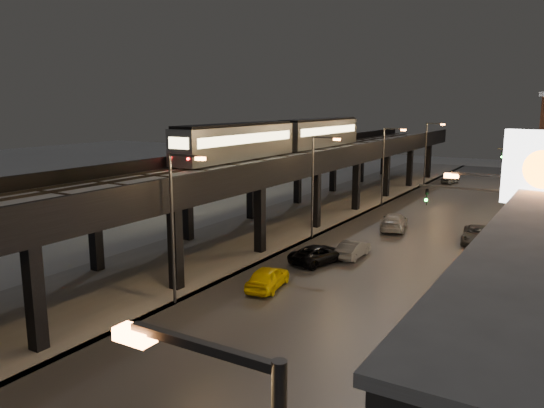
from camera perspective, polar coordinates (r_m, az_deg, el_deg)
The scene contains 22 objects.
road_surface at distance 47.73m, azimuth 15.33°, elevation -3.80°, with size 17.00×120.00×0.06m, color #46474D.
under_viaduct_pavement at distance 52.82m, azimuth 1.12°, elevation -2.01°, with size 11.00×120.00×0.06m, color #9FA1A8.
elevated_viaduct at distance 49.18m, azimuth -0.70°, elevation 3.64°, with size 9.00×100.00×6.30m.
viaduct_trackbed at distance 49.20m, azimuth -0.63°, elevation 4.55°, with size 8.40×100.00×0.32m.
viaduct_parapet_streetside at distance 47.04m, azimuth 3.93°, elevation 4.80°, with size 0.30×100.00×1.10m, color black.
viaduct_parapet_far at distance 51.58m, azimuth -4.74°, elevation 5.32°, with size 0.30×100.00×1.10m, color black.
streetlight_left_1 at distance 30.98m, azimuth -10.33°, elevation -1.53°, with size 2.57×0.28×9.00m.
streetlight_right_1 at distance 23.74m, azimuth 22.77°, elevation -6.02°, with size 2.56×0.28×9.00m.
streetlight_left_2 at distance 45.81m, azimuth 4.69°, elevation 2.59°, with size 2.57×0.28×9.00m.
streetlight_right_2 at distance 41.26m, azimuth 26.54°, elevation 0.57°, with size 2.56×0.28×9.00m.
streetlight_left_3 at distance 62.33m, azimuth 12.11°, elevation 4.57°, with size 2.57×0.28×9.00m.
streetlight_left_4 at distance 79.50m, azimuth 16.39°, elevation 5.68°, with size 2.57×0.28×9.00m.
traffic_light_rig_a at distance 32.68m, azimuth 23.51°, elevation -2.94°, with size 6.10×0.34×7.00m.
subway_train at distance 56.86m, azimuth 1.30°, elevation 7.29°, with size 2.76×33.89×3.30m.
car_taxi at distance 34.18m, azimuth -0.46°, elevation -8.00°, with size 1.74×4.33×1.48m, color #F5D300.
car_near_white at distance 41.31m, azimuth 8.70°, elevation -4.88°, with size 1.42×4.08×1.34m, color slate.
car_mid_silver at distance 39.64m, azimuth 5.08°, elevation -5.46°, with size 2.25×4.87×1.35m, color black.
car_mid_dark at distance 50.91m, azimuth 12.98°, elevation -1.93°, with size 2.16×5.31×1.54m, color #A1A4AA.
car_far_white at distance 82.56m, azimuth 18.61°, elevation 2.50°, with size 1.46×3.64×1.24m, color slate.
car_onc_dark at distance 48.09m, azimuth 21.19°, elevation -3.21°, with size 2.36×5.13×1.42m, color #414245.
car_onc_red at distance 73.68m, azimuth 24.61°, elevation 1.15°, with size 1.51×3.74×1.28m, color gray.
sign_citgo at distance 18.11m, azimuth 26.72°, elevation -1.06°, with size 2.31×0.39×10.97m.
Camera 1 is at (19.70, -9.63, 11.77)m, focal length 35.00 mm.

